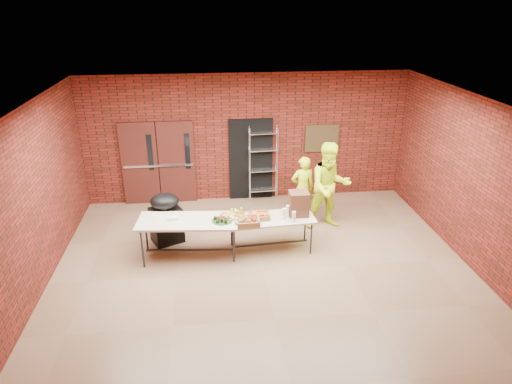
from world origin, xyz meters
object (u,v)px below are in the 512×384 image
table_left (188,223)px  table_right (271,220)px  wire_rack (263,164)px  volunteer_man (329,186)px  coffee_dispenser (299,204)px  volunteer_woman (303,188)px  covered_grill (166,218)px

table_left → table_right: bearing=8.9°
wire_rack → volunteer_man: 2.09m
coffee_dispenser → volunteer_woman: (0.35, 1.28, -0.21)m
covered_grill → volunteer_man: bearing=-20.0°
table_left → table_right: table_left is taller
table_left → volunteer_man: (3.09, 0.95, 0.25)m
covered_grill → table_left: bearing=-78.5°
wire_rack → table_right: size_ratio=1.08×
volunteer_woman → wire_rack: bearing=-63.8°
table_right → volunteer_woman: volunteer_woman is taller
table_left → volunteer_woman: volunteer_woman is taller
coffee_dispenser → volunteer_woman: size_ratio=0.33×
table_left → table_right: size_ratio=1.14×
wire_rack → volunteer_woman: (0.77, -1.16, -0.20)m
table_left → table_right: (1.68, 0.10, -0.08)m
table_left → covered_grill: (-0.48, 0.67, -0.19)m
covered_grill → volunteer_woman: 3.19m
volunteer_woman → table_right: bearing=48.1°
table_right → coffee_dispenser: 0.66m
table_left → table_right: 1.68m
covered_grill → volunteer_woman: size_ratio=0.72×
table_right → volunteer_man: size_ratio=0.90×
volunteer_man → wire_rack: bearing=124.8°
coffee_dispenser → covered_grill: coffee_dispenser is taller
table_right → volunteer_woman: bearing=51.7°
wire_rack → table_right: (-0.15, -2.51, -0.31)m
wire_rack → volunteer_woman: size_ratio=1.27×
volunteer_man → table_right: bearing=-151.5°
covered_grill → volunteer_man: (3.58, 0.28, 0.44)m
volunteer_woman → volunteer_man: 0.74m
covered_grill → volunteer_man: volunteer_man is taller
coffee_dispenser → volunteer_man: 1.15m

